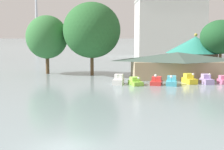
# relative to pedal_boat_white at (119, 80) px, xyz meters

# --- Properties ---
(ground_plane) EXTENTS (2000.00, 2000.00, 0.00)m
(ground_plane) POSITION_rel_pedal_boat_white_xyz_m (-4.68, -27.94, -0.58)
(ground_plane) COLOR gray
(pedal_boat_white) EXTENTS (1.91, 2.95, 1.64)m
(pedal_boat_white) POSITION_rel_pedal_boat_white_xyz_m (0.00, 0.00, 0.00)
(pedal_boat_white) COLOR white
(pedal_boat_white) RESTS_ON ground
(pedal_boat_lime) EXTENTS (2.09, 3.17, 1.32)m
(pedal_boat_lime) POSITION_rel_pedal_boat_white_xyz_m (2.41, -0.87, -0.14)
(pedal_boat_lime) COLOR #8CCC3F
(pedal_boat_lime) RESTS_ON ground
(pedal_boat_red) EXTENTS (2.19, 2.82, 1.65)m
(pedal_boat_red) POSITION_rel_pedal_boat_white_xyz_m (5.49, -0.78, -0.10)
(pedal_boat_red) COLOR red
(pedal_boat_red) RESTS_ON ground
(pedal_boat_cyan) EXTENTS (2.14, 3.18, 1.54)m
(pedal_boat_cyan) POSITION_rel_pedal_boat_white_xyz_m (7.65, -1.10, -0.06)
(pedal_boat_cyan) COLOR #4CB7CC
(pedal_boat_cyan) RESTS_ON ground
(pedal_boat_yellow) EXTENTS (1.81, 3.15, 1.68)m
(pedal_boat_yellow) POSITION_rel_pedal_boat_white_xyz_m (10.69, 0.55, -0.00)
(pedal_boat_yellow) COLOR yellow
(pedal_boat_yellow) RESTS_ON ground
(pedal_boat_lavender) EXTENTS (1.44, 2.90, 1.68)m
(pedal_boat_lavender) POSITION_rel_pedal_boat_white_xyz_m (13.15, 0.13, -0.02)
(pedal_boat_lavender) COLOR #B299D8
(pedal_boat_lavender) RESTS_ON ground
(boathouse) EXTENTS (16.21, 8.18, 4.39)m
(boathouse) POSITION_rel_pedal_boat_white_xyz_m (10.19, 6.67, 1.72)
(boathouse) COLOR tan
(boathouse) RESTS_ON ground
(green_roof_pavilion) EXTENTS (12.55, 12.55, 7.68)m
(green_roof_pavilion) POSITION_rel_pedal_boat_white_xyz_m (17.34, 21.14, 3.43)
(green_roof_pavilion) COLOR brown
(green_roof_pavilion) RESTS_ON ground
(shoreline_tree_tall_left) EXTENTS (7.77, 7.77, 10.92)m
(shoreline_tree_tall_left) POSITION_rel_pedal_boat_white_xyz_m (-12.72, 14.02, 6.30)
(shoreline_tree_tall_left) COLOR brown
(shoreline_tree_tall_left) RESTS_ON ground
(shoreline_tree_mid) EXTENTS (10.25, 10.25, 13.08)m
(shoreline_tree_mid) POSITION_rel_pedal_boat_white_xyz_m (-4.25, 11.19, 7.53)
(shoreline_tree_mid) COLOR brown
(shoreline_tree_mid) RESTS_ON ground
(shoreline_tree_right) EXTENTS (8.04, 8.04, 10.23)m
(shoreline_tree_right) POSITION_rel_pedal_boat_white_xyz_m (20.82, 15.94, 6.33)
(shoreline_tree_right) COLOR brown
(shoreline_tree_right) RESTS_ON ground
(background_building_block) EXTENTS (22.90, 16.35, 19.72)m
(background_building_block) POSITION_rel_pedal_boat_white_xyz_m (20.84, 66.76, 9.30)
(background_building_block) COLOR silver
(background_building_block) RESTS_ON ground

